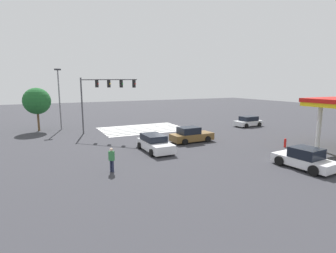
{
  "coord_description": "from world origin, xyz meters",
  "views": [
    {
      "loc": [
        12.52,
        24.95,
        6.05
      ],
      "look_at": [
        0.0,
        0.0,
        1.42
      ],
      "focal_mm": 28.0,
      "sensor_mm": 36.0,
      "label": 1
    }
  ],
  "objects_px": {
    "traffic_signal_mast": "(101,91)",
    "pedestrian": "(112,159)",
    "car_1": "(248,122)",
    "fire_hydrant": "(285,143)",
    "car_0": "(304,159)",
    "street_light_pole_a": "(59,93)",
    "car_3": "(155,143)",
    "tree_corner_a": "(37,101)",
    "car_2": "(191,135)"
  },
  "relations": [
    {
      "from": "street_light_pole_a",
      "to": "car_2",
      "type": "bearing_deg",
      "value": 129.01
    },
    {
      "from": "car_2",
      "to": "pedestrian",
      "type": "relative_size",
      "value": 2.67
    },
    {
      "from": "tree_corner_a",
      "to": "fire_hydrant",
      "type": "xyz_separation_m",
      "value": [
        -20.91,
        20.29,
        -3.39
      ]
    },
    {
      "from": "pedestrian",
      "to": "fire_hydrant",
      "type": "xyz_separation_m",
      "value": [
        -16.63,
        0.43,
        -0.52
      ]
    },
    {
      "from": "fire_hydrant",
      "to": "car_1",
      "type": "bearing_deg",
      "value": -117.62
    },
    {
      "from": "traffic_signal_mast",
      "to": "car_1",
      "type": "distance_m",
      "value": 20.59
    },
    {
      "from": "car_1",
      "to": "car_2",
      "type": "bearing_deg",
      "value": 18.32
    },
    {
      "from": "traffic_signal_mast",
      "to": "car_0",
      "type": "bearing_deg",
      "value": -16.91
    },
    {
      "from": "car_3",
      "to": "street_light_pole_a",
      "type": "relative_size",
      "value": 0.59
    },
    {
      "from": "car_1",
      "to": "car_3",
      "type": "height_order",
      "value": "car_3"
    },
    {
      "from": "pedestrian",
      "to": "car_0",
      "type": "bearing_deg",
      "value": -66.64
    },
    {
      "from": "car_1",
      "to": "car_2",
      "type": "distance_m",
      "value": 13.49
    },
    {
      "from": "fire_hydrant",
      "to": "car_2",
      "type": "bearing_deg",
      "value": -41.41
    },
    {
      "from": "car_2",
      "to": "fire_hydrant",
      "type": "height_order",
      "value": "car_2"
    },
    {
      "from": "car_3",
      "to": "car_0",
      "type": "bearing_deg",
      "value": 39.4
    },
    {
      "from": "car_3",
      "to": "tree_corner_a",
      "type": "distance_m",
      "value": 18.66
    },
    {
      "from": "car_2",
      "to": "car_0",
      "type": "bearing_deg",
      "value": -76.9
    },
    {
      "from": "street_light_pole_a",
      "to": "tree_corner_a",
      "type": "bearing_deg",
      "value": -3.49
    },
    {
      "from": "car_2",
      "to": "street_light_pole_a",
      "type": "height_order",
      "value": "street_light_pole_a"
    },
    {
      "from": "traffic_signal_mast",
      "to": "fire_hydrant",
      "type": "bearing_deg",
      "value": 0.49
    },
    {
      "from": "car_1",
      "to": "pedestrian",
      "type": "bearing_deg",
      "value": 22.05
    },
    {
      "from": "pedestrian",
      "to": "traffic_signal_mast",
      "type": "bearing_deg",
      "value": 36.26
    },
    {
      "from": "traffic_signal_mast",
      "to": "car_3",
      "type": "distance_m",
      "value": 10.81
    },
    {
      "from": "car_0",
      "to": "street_light_pole_a",
      "type": "bearing_deg",
      "value": 25.45
    },
    {
      "from": "traffic_signal_mast",
      "to": "pedestrian",
      "type": "bearing_deg",
      "value": -55.4
    },
    {
      "from": "street_light_pole_a",
      "to": "traffic_signal_mast",
      "type": "bearing_deg",
      "value": 123.41
    },
    {
      "from": "pedestrian",
      "to": "tree_corner_a",
      "type": "relative_size",
      "value": 0.31
    },
    {
      "from": "car_3",
      "to": "car_1",
      "type": "bearing_deg",
      "value": 110.92
    },
    {
      "from": "car_3",
      "to": "tree_corner_a",
      "type": "height_order",
      "value": "tree_corner_a"
    },
    {
      "from": "traffic_signal_mast",
      "to": "pedestrian",
      "type": "height_order",
      "value": "traffic_signal_mast"
    },
    {
      "from": "traffic_signal_mast",
      "to": "street_light_pole_a",
      "type": "relative_size",
      "value": 0.85
    },
    {
      "from": "traffic_signal_mast",
      "to": "street_light_pole_a",
      "type": "distance_m",
      "value": 7.45
    },
    {
      "from": "traffic_signal_mast",
      "to": "car_1",
      "type": "bearing_deg",
      "value": 36.54
    },
    {
      "from": "traffic_signal_mast",
      "to": "car_3",
      "type": "height_order",
      "value": "traffic_signal_mast"
    },
    {
      "from": "car_0",
      "to": "pedestrian",
      "type": "height_order",
      "value": "pedestrian"
    },
    {
      "from": "car_0",
      "to": "street_light_pole_a",
      "type": "xyz_separation_m",
      "value": [
        14.18,
        -25.1,
        4.04
      ]
    },
    {
      "from": "car_1",
      "to": "fire_hydrant",
      "type": "height_order",
      "value": "car_1"
    },
    {
      "from": "car_0",
      "to": "fire_hydrant",
      "type": "height_order",
      "value": "car_0"
    },
    {
      "from": "tree_corner_a",
      "to": "car_3",
      "type": "bearing_deg",
      "value": 120.05
    },
    {
      "from": "car_3",
      "to": "fire_hydrant",
      "type": "bearing_deg",
      "value": 69.73
    },
    {
      "from": "pedestrian",
      "to": "street_light_pole_a",
      "type": "distance_m",
      "value": 20.12
    },
    {
      "from": "car_0",
      "to": "car_2",
      "type": "bearing_deg",
      "value": 10.05
    },
    {
      "from": "car_0",
      "to": "car_1",
      "type": "height_order",
      "value": "car_0"
    },
    {
      "from": "car_1",
      "to": "car_2",
      "type": "height_order",
      "value": "car_2"
    },
    {
      "from": "car_0",
      "to": "tree_corner_a",
      "type": "height_order",
      "value": "tree_corner_a"
    },
    {
      "from": "car_1",
      "to": "fire_hydrant",
      "type": "bearing_deg",
      "value": 59.22
    },
    {
      "from": "car_1",
      "to": "street_light_pole_a",
      "type": "relative_size",
      "value": 0.53
    },
    {
      "from": "street_light_pole_a",
      "to": "fire_hydrant",
      "type": "distance_m",
      "value": 27.5
    },
    {
      "from": "traffic_signal_mast",
      "to": "tree_corner_a",
      "type": "height_order",
      "value": "traffic_signal_mast"
    },
    {
      "from": "car_0",
      "to": "car_2",
      "type": "height_order",
      "value": "car_2"
    }
  ]
}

